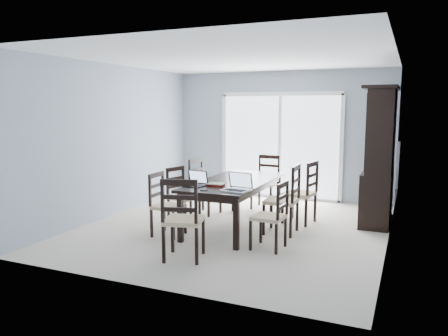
{
  "coord_description": "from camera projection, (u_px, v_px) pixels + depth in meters",
  "views": [
    {
      "loc": [
        2.48,
        -6.19,
        1.88
      ],
      "look_at": [
        -0.19,
        0.0,
        0.93
      ],
      "focal_mm": 35.0,
      "sensor_mm": 36.0,
      "label": 1
    }
  ],
  "objects": [
    {
      "name": "floor",
      "position": [
        235.0,
        227.0,
        6.86
      ],
      "size": [
        5.0,
        5.0,
        0.0
      ],
      "primitive_type": "plane",
      "color": "beige",
      "rests_on": "ground"
    },
    {
      "name": "ceiling",
      "position": [
        236.0,
        58.0,
        6.5
      ],
      "size": [
        5.0,
        5.0,
        0.0
      ],
      "primitive_type": "plane",
      "rotation": [
        3.14,
        0.0,
        0.0
      ],
      "color": "white",
      "rests_on": "back_wall"
    },
    {
      "name": "back_wall",
      "position": [
        280.0,
        135.0,
        8.96
      ],
      "size": [
        4.5,
        0.02,
        2.6
      ],
      "primitive_type": "cube",
      "color": "#909BAB",
      "rests_on": "floor"
    },
    {
      "name": "wall_left",
      "position": [
        115.0,
        141.0,
        7.56
      ],
      "size": [
        0.02,
        5.0,
        2.6
      ],
      "primitive_type": "cube",
      "color": "#909BAB",
      "rests_on": "floor"
    },
    {
      "name": "wall_right",
      "position": [
        392.0,
        151.0,
        5.8
      ],
      "size": [
        0.02,
        5.0,
        2.6
      ],
      "primitive_type": "cube",
      "color": "#909BAB",
      "rests_on": "floor"
    },
    {
      "name": "balcony",
      "position": [
        291.0,
        191.0,
        10.05
      ],
      "size": [
        4.5,
        2.0,
        0.1
      ],
      "primitive_type": "cube",
      "color": "gray",
      "rests_on": "ground"
    },
    {
      "name": "railing",
      "position": [
        302.0,
        161.0,
        10.88
      ],
      "size": [
        4.5,
        0.06,
        1.1
      ],
      "primitive_type": "cube",
      "color": "#99999E",
      "rests_on": "balcony"
    },
    {
      "name": "dining_table",
      "position": [
        235.0,
        185.0,
        6.77
      ],
      "size": [
        1.0,
        2.2,
        0.75
      ],
      "color": "black",
      "rests_on": "floor"
    },
    {
      "name": "china_hutch",
      "position": [
        380.0,
        157.0,
        7.06
      ],
      "size": [
        0.5,
        1.38,
        2.2
      ],
      "color": "black",
      "rests_on": "floor"
    },
    {
      "name": "sliding_door",
      "position": [
        280.0,
        146.0,
        8.97
      ],
      "size": [
        2.52,
        0.05,
        2.18
      ],
      "color": "silver",
      "rests_on": "floor"
    },
    {
      "name": "chair_left_near",
      "position": [
        163.0,
        197.0,
        6.4
      ],
      "size": [
        0.42,
        0.4,
        1.07
      ],
      "rotation": [
        0.0,
        0.0,
        -1.56
      ],
      "color": "black",
      "rests_on": "floor"
    },
    {
      "name": "chair_left_mid",
      "position": [
        180.0,
        189.0,
        7.09
      ],
      "size": [
        0.5,
        0.49,
        1.05
      ],
      "rotation": [
        0.0,
        0.0,
        -1.85
      ],
      "color": "black",
      "rests_on": "floor"
    },
    {
      "name": "chair_left_far",
      "position": [
        201.0,
        180.0,
        7.73
      ],
      "size": [
        0.49,
        0.48,
        1.12
      ],
      "rotation": [
        0.0,
        0.0,
        -1.72
      ],
      "color": "black",
      "rests_on": "floor"
    },
    {
      "name": "chair_right_near",
      "position": [
        275.0,
        208.0,
        5.73
      ],
      "size": [
        0.43,
        0.42,
        1.06
      ],
      "rotation": [
        0.0,
        0.0,
        1.51
      ],
      "color": "black",
      "rests_on": "floor"
    },
    {
      "name": "chair_right_mid",
      "position": [
        288.0,
        192.0,
        6.44
      ],
      "size": [
        0.47,
        0.46,
        1.2
      ],
      "rotation": [
        0.0,
        0.0,
        1.59
      ],
      "color": "black",
      "rests_on": "floor"
    },
    {
      "name": "chair_right_far",
      "position": [
        305.0,
        186.0,
        7.02
      ],
      "size": [
        0.52,
        0.51,
        1.18
      ],
      "rotation": [
        0.0,
        0.0,
        1.41
      ],
      "color": "black",
      "rests_on": "floor"
    },
    {
      "name": "chair_end_near",
      "position": [
        182.0,
        211.0,
        5.28
      ],
      "size": [
        0.55,
        0.56,
        1.2
      ],
      "rotation": [
        0.0,
        0.0,
        0.26
      ],
      "color": "black",
      "rests_on": "floor"
    },
    {
      "name": "chair_end_far",
      "position": [
        267.0,
        176.0,
        8.17
      ],
      "size": [
        0.45,
        0.47,
        1.13
      ],
      "rotation": [
        0.0,
        0.0,
        3.08
      ],
      "color": "black",
      "rests_on": "floor"
    },
    {
      "name": "laptop_dark",
      "position": [
        193.0,
        183.0,
        6.26
      ],
      "size": [
        0.34,
        0.26,
        0.22
      ],
      "rotation": [
        0.0,
        0.0,
        -0.13
      ],
      "color": "black",
      "rests_on": "dining_table"
    },
    {
      "name": "laptop_silver",
      "position": [
        235.0,
        187.0,
        5.87
      ],
      "size": [
        0.4,
        0.3,
        0.25
      ],
      "rotation": [
        0.0,
        0.0,
        -0.15
      ],
      "color": "#B2B2B5",
      "rests_on": "dining_table"
    },
    {
      "name": "book_stack",
      "position": [
        216.0,
        184.0,
        6.29
      ],
      "size": [
        0.25,
        0.2,
        0.04
      ],
      "rotation": [
        0.0,
        0.0,
        -0.05
      ],
      "color": "maroon",
      "rests_on": "dining_table"
    },
    {
      "name": "cell_phone",
      "position": [
        204.0,
        190.0,
        5.93
      ],
      "size": [
        0.1,
        0.05,
        0.01
      ],
      "primitive_type": "cube",
      "rotation": [
        0.0,
        0.0,
        0.06
      ],
      "color": "black",
      "rests_on": "dining_table"
    },
    {
      "name": "game_box",
      "position": [
        241.0,
        177.0,
        6.89
      ],
      "size": [
        0.33,
        0.2,
        0.08
      ],
      "primitive_type": "cube",
      "rotation": [
        0.0,
        0.0,
        -0.17
      ],
      "color": "#501410",
      "rests_on": "dining_table"
    },
    {
      "name": "hot_tub",
      "position": [
        268.0,
        166.0,
        10.32
      ],
      "size": [
        1.97,
        1.78,
        0.98
      ],
      "rotation": [
        0.0,
        0.0,
        -0.05
      ],
      "color": "maroon",
      "rests_on": "balcony"
    }
  ]
}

